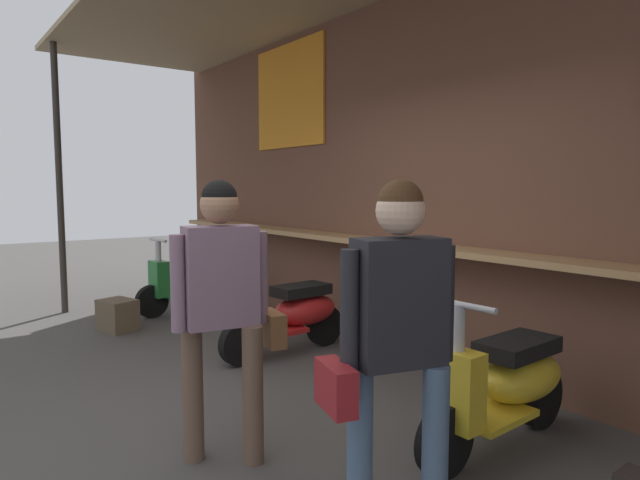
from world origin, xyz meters
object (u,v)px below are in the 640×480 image
object	(u,v)px
scooter_yellow	(506,384)
shopper_with_handbag	(224,294)
scooter_red	(292,313)
shopper_passing	(396,325)
scooter_green	(195,281)
merchandise_crate	(118,315)

from	to	relation	value
scooter_yellow	shopper_with_handbag	world-z (taller)	shopper_with_handbag
scooter_red	shopper_with_handbag	bearing A→B (deg)	41.79
scooter_yellow	shopper_passing	xyz separation A→B (m)	(0.23, -1.17, 0.59)
scooter_green	shopper_with_handbag	size ratio (longest dim) A/B	0.86
scooter_green	merchandise_crate	xyz separation A→B (m)	(0.41, -1.10, -0.21)
scooter_yellow	shopper_passing	distance (m)	1.33
merchandise_crate	scooter_yellow	bearing A→B (deg)	14.63
scooter_red	scooter_yellow	distance (m)	2.37
scooter_yellow	merchandise_crate	xyz separation A→B (m)	(-4.21, -1.10, -0.21)
scooter_yellow	merchandise_crate	distance (m)	4.36
scooter_green	shopper_passing	size ratio (longest dim) A/B	0.86
scooter_green	merchandise_crate	world-z (taller)	scooter_green
scooter_green	merchandise_crate	size ratio (longest dim) A/B	3.59
scooter_red	shopper_with_handbag	distance (m)	2.20
shopper_with_handbag	merchandise_crate	world-z (taller)	shopper_with_handbag
scooter_red	shopper_with_handbag	size ratio (longest dim) A/B	0.86
scooter_yellow	merchandise_crate	world-z (taller)	scooter_yellow
shopper_passing	merchandise_crate	distance (m)	4.52
scooter_green	shopper_passing	bearing A→B (deg)	73.16
scooter_red	shopper_with_handbag	world-z (taller)	shopper_with_handbag
scooter_green	scooter_red	distance (m)	2.25
scooter_yellow	scooter_red	bearing A→B (deg)	-92.56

